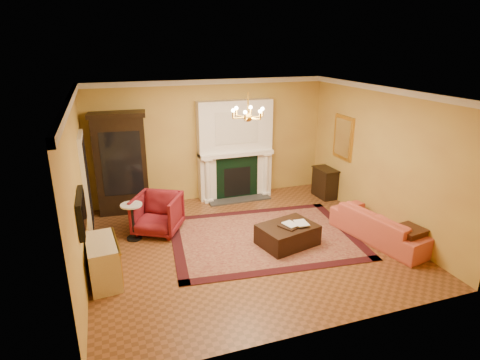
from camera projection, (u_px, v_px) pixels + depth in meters
name	position (u px, v px, depth m)	size (l,w,h in m)	color
floor	(247.00, 244.00, 8.07)	(6.00, 5.50, 0.02)	brown
ceiling	(248.00, 92.00, 7.08)	(6.00, 5.50, 0.02)	silver
wall_back	(210.00, 140.00, 10.04)	(6.00, 0.02, 3.00)	gold
wall_front	(321.00, 236.00, 5.11)	(6.00, 0.02, 3.00)	gold
wall_left	(77.00, 191.00, 6.66)	(0.02, 5.50, 3.00)	gold
wall_right	(381.00, 158.00, 8.49)	(0.02, 5.50, 3.00)	gold
fireplace	(235.00, 152.00, 10.16)	(1.90, 0.70, 2.50)	white
crown_molding	(232.00, 90.00, 7.96)	(6.00, 5.50, 0.12)	silver
doorway	(86.00, 184.00, 8.34)	(0.08, 1.05, 2.10)	silver
tv_panel	(82.00, 212.00, 6.19)	(0.09, 0.95, 0.58)	black
gilt_mirror	(343.00, 138.00, 9.69)	(0.06, 0.76, 1.05)	gold
chandelier	(248.00, 114.00, 7.21)	(0.63, 0.55, 0.53)	gold
oriental_rug	(264.00, 237.00, 8.31)	(3.76, 2.82, 0.02)	#4E1016
china_cabinet	(122.00, 166.00, 9.25)	(1.13, 0.52, 2.27)	black
wingback_armchair	(157.00, 212.00, 8.40)	(0.90, 0.84, 0.92)	maroon
pedestal_table	(133.00, 219.00, 8.10)	(0.43, 0.43, 0.77)	black
commode	(103.00, 262.00, 6.69)	(0.47, 0.99, 0.74)	beige
coral_sofa	(382.00, 221.00, 8.09)	(2.14, 0.62, 0.84)	#BE533C
end_table	(408.00, 242.00, 7.56)	(0.46, 0.46, 0.53)	#3A1D0F
console_table	(325.00, 183.00, 10.38)	(0.38, 0.67, 0.74)	black
leather_ottoman	(287.00, 235.00, 7.95)	(1.09, 0.79, 0.41)	black
ottoman_tray	(291.00, 225.00, 7.87)	(0.45, 0.35, 0.03)	black
book_a	(286.00, 219.00, 7.72)	(0.22, 0.03, 0.30)	gray
book_b	(296.00, 217.00, 7.81)	(0.23, 0.02, 0.32)	gray
topiary_left	(212.00, 144.00, 9.85)	(0.16, 0.16, 0.42)	gray
topiary_right	(257.00, 140.00, 10.20)	(0.17, 0.17, 0.46)	gray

